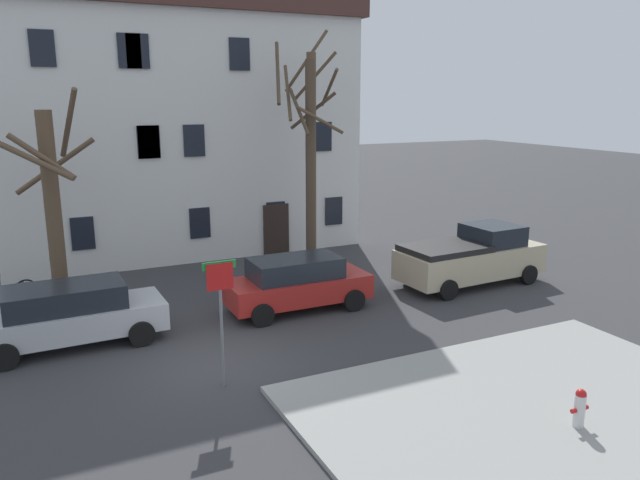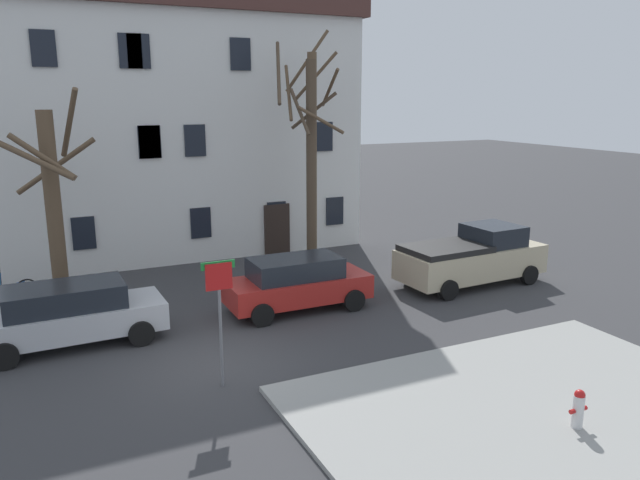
{
  "view_description": "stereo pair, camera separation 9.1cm",
  "coord_description": "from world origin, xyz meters",
  "px_view_note": "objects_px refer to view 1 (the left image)",
  "views": [
    {
      "loc": [
        -3.71,
        -13.73,
        6.44
      ],
      "look_at": [
        4.05,
        2.32,
        2.24
      ],
      "focal_mm": 34.29,
      "sensor_mm": 36.0,
      "label": 1
    },
    {
      "loc": [
        -3.62,
        -13.77,
        6.44
      ],
      "look_at": [
        4.05,
        2.32,
        2.24
      ],
      "focal_mm": 34.29,
      "sensor_mm": 36.0,
      "label": 2
    }
  ],
  "objects_px": {
    "street_sign_pole": "(221,300)",
    "bicycle_leaning": "(8,293)",
    "car_red_wagon": "(297,283)",
    "fire_hydrant": "(580,407)",
    "car_silver_wagon": "(69,314)",
    "tree_bare_near": "(53,201)",
    "tree_bare_mid": "(309,161)",
    "pickup_truck_beige": "(472,257)",
    "tree_bare_far": "(311,151)",
    "building_main": "(169,107)"
  },
  "relations": [
    {
      "from": "building_main",
      "to": "bicycle_leaning",
      "type": "bearing_deg",
      "value": -135.38
    },
    {
      "from": "pickup_truck_beige",
      "to": "street_sign_pole",
      "type": "bearing_deg",
      "value": -159.55
    },
    {
      "from": "car_silver_wagon",
      "to": "car_red_wagon",
      "type": "height_order",
      "value": "car_red_wagon"
    },
    {
      "from": "tree_bare_near",
      "to": "fire_hydrant",
      "type": "relative_size",
      "value": 8.5
    },
    {
      "from": "tree_bare_far",
      "to": "car_silver_wagon",
      "type": "xyz_separation_m",
      "value": [
        -9.08,
        -4.41,
        -3.55
      ]
    },
    {
      "from": "car_silver_wagon",
      "to": "fire_hydrant",
      "type": "relative_size",
      "value": 6.09
    },
    {
      "from": "tree_bare_near",
      "to": "car_red_wagon",
      "type": "relative_size",
      "value": 1.52
    },
    {
      "from": "tree_bare_near",
      "to": "bicycle_leaning",
      "type": "xyz_separation_m",
      "value": [
        -1.55,
        0.73,
        -2.96
      ]
    },
    {
      "from": "tree_bare_far",
      "to": "bicycle_leaning",
      "type": "height_order",
      "value": "tree_bare_far"
    },
    {
      "from": "car_red_wagon",
      "to": "pickup_truck_beige",
      "type": "xyz_separation_m",
      "value": [
        6.59,
        -0.18,
        0.11
      ]
    },
    {
      "from": "tree_bare_near",
      "to": "bicycle_leaning",
      "type": "height_order",
      "value": "tree_bare_near"
    },
    {
      "from": "tree_bare_near",
      "to": "street_sign_pole",
      "type": "height_order",
      "value": "tree_bare_near"
    },
    {
      "from": "car_red_wagon",
      "to": "bicycle_leaning",
      "type": "relative_size",
      "value": 2.56
    },
    {
      "from": "street_sign_pole",
      "to": "tree_bare_mid",
      "type": "bearing_deg",
      "value": 53.85
    },
    {
      "from": "tree_bare_near",
      "to": "street_sign_pole",
      "type": "relative_size",
      "value": 2.28
    },
    {
      "from": "tree_bare_mid",
      "to": "bicycle_leaning",
      "type": "height_order",
      "value": "tree_bare_mid"
    },
    {
      "from": "building_main",
      "to": "car_silver_wagon",
      "type": "xyz_separation_m",
      "value": [
        -5.3,
        -11.2,
        -5.13
      ]
    },
    {
      "from": "car_silver_wagon",
      "to": "fire_hydrant",
      "type": "distance_m",
      "value": 12.43
    },
    {
      "from": "fire_hydrant",
      "to": "car_red_wagon",
      "type": "bearing_deg",
      "value": 103.43
    },
    {
      "from": "building_main",
      "to": "pickup_truck_beige",
      "type": "distance_m",
      "value": 14.71
    },
    {
      "from": "tree_bare_near",
      "to": "pickup_truck_beige",
      "type": "xyz_separation_m",
      "value": [
        13.09,
        -3.94,
        -2.34
      ]
    },
    {
      "from": "car_silver_wagon",
      "to": "bicycle_leaning",
      "type": "height_order",
      "value": "car_silver_wagon"
    },
    {
      "from": "tree_bare_mid",
      "to": "car_silver_wagon",
      "type": "bearing_deg",
      "value": -155.65
    },
    {
      "from": "tree_bare_far",
      "to": "street_sign_pole",
      "type": "relative_size",
      "value": 3.01
    },
    {
      "from": "car_silver_wagon",
      "to": "street_sign_pole",
      "type": "relative_size",
      "value": 1.63
    },
    {
      "from": "tree_bare_mid",
      "to": "pickup_truck_beige",
      "type": "relative_size",
      "value": 1.56
    },
    {
      "from": "fire_hydrant",
      "to": "tree_bare_mid",
      "type": "bearing_deg",
      "value": 89.36
    },
    {
      "from": "tree_bare_near",
      "to": "bicycle_leaning",
      "type": "relative_size",
      "value": 3.9
    },
    {
      "from": "car_red_wagon",
      "to": "fire_hydrant",
      "type": "bearing_deg",
      "value": -76.57
    },
    {
      "from": "tree_bare_far",
      "to": "pickup_truck_beige",
      "type": "height_order",
      "value": "tree_bare_far"
    },
    {
      "from": "street_sign_pole",
      "to": "bicycle_leaning",
      "type": "bearing_deg",
      "value": 117.92
    },
    {
      "from": "tree_bare_mid",
      "to": "street_sign_pole",
      "type": "height_order",
      "value": "tree_bare_mid"
    },
    {
      "from": "car_silver_wagon",
      "to": "pickup_truck_beige",
      "type": "relative_size",
      "value": 0.89
    },
    {
      "from": "tree_bare_near",
      "to": "car_red_wagon",
      "type": "distance_m",
      "value": 7.9
    },
    {
      "from": "building_main",
      "to": "pickup_truck_beige",
      "type": "height_order",
      "value": "building_main"
    },
    {
      "from": "tree_bare_mid",
      "to": "fire_hydrant",
      "type": "relative_size",
      "value": 10.65
    },
    {
      "from": "car_silver_wagon",
      "to": "car_red_wagon",
      "type": "relative_size",
      "value": 1.09
    },
    {
      "from": "car_red_wagon",
      "to": "fire_hydrant",
      "type": "relative_size",
      "value": 5.58
    },
    {
      "from": "tree_bare_near",
      "to": "car_red_wagon",
      "type": "xyz_separation_m",
      "value": [
        6.51,
        -3.76,
        -2.45
      ]
    },
    {
      "from": "fire_hydrant",
      "to": "bicycle_leaning",
      "type": "relative_size",
      "value": 0.46
    },
    {
      "from": "building_main",
      "to": "car_silver_wagon",
      "type": "distance_m",
      "value": 13.41
    },
    {
      "from": "tree_bare_far",
      "to": "tree_bare_mid",
      "type": "bearing_deg",
      "value": -124.94
    },
    {
      "from": "tree_bare_mid",
      "to": "car_red_wagon",
      "type": "bearing_deg",
      "value": -119.39
    },
    {
      "from": "building_main",
      "to": "tree_bare_mid",
      "type": "bearing_deg",
      "value": -64.35
    },
    {
      "from": "bicycle_leaning",
      "to": "street_sign_pole",
      "type": "bearing_deg",
      "value": -62.08
    },
    {
      "from": "tree_bare_mid",
      "to": "pickup_truck_beige",
      "type": "height_order",
      "value": "tree_bare_mid"
    },
    {
      "from": "tree_bare_far",
      "to": "bicycle_leaning",
      "type": "bearing_deg",
      "value": 179.85
    },
    {
      "from": "tree_bare_far",
      "to": "car_silver_wagon",
      "type": "bearing_deg",
      "value": -154.11
    },
    {
      "from": "car_silver_wagon",
      "to": "bicycle_leaning",
      "type": "xyz_separation_m",
      "value": [
        -1.55,
        4.43,
        -0.5
      ]
    },
    {
      "from": "building_main",
      "to": "tree_bare_far",
      "type": "relative_size",
      "value": 1.67
    }
  ]
}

